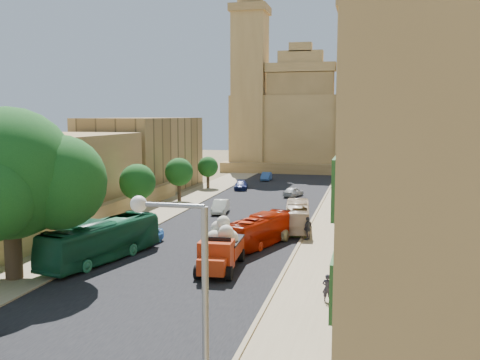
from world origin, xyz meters
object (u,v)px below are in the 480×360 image
at_px(olive_pickup, 296,224).
at_px(car_blue_a, 145,236).
at_px(bus_cream_east, 297,216).
at_px(church, 304,120).
at_px(street_tree_b, 137,182).
at_px(street_tree_c, 179,172).
at_px(car_white_b, 293,192).
at_px(bus_green_north, 102,240).
at_px(car_white_a, 220,207).
at_px(red_truck, 221,247).
at_px(streetlamp, 188,312).
at_px(bus_red_east, 261,230).
at_px(ficus_tree, 11,178).
at_px(car_cream, 279,229).
at_px(street_tree_d, 208,167).
at_px(pedestrian_c, 308,228).
at_px(street_tree_a, 73,201).
at_px(car_blue_b, 266,176).
at_px(car_dkblue, 241,185).
at_px(pedestrian_a, 327,288).

bearing_deg(olive_pickup, car_blue_a, -146.69).
bearing_deg(bus_cream_east, church, -90.66).
distance_m(street_tree_b, bus_cream_east, 16.32).
relative_size(street_tree_c, car_white_b, 1.42).
distance_m(bus_green_north, car_white_a, 20.35).
distance_m(red_truck, bus_green_north, 8.85).
xyz_separation_m(red_truck, olive_pickup, (3.39, 12.62, -0.75)).
height_order(church, red_truck, church).
bearing_deg(car_white_b, streetlamp, 113.50).
bearing_deg(car_white_b, bus_red_east, 110.77).
bearing_deg(bus_red_east, ficus_tree, 60.54).
height_order(olive_pickup, car_white_b, olive_pickup).
height_order(bus_cream_east, car_cream, bus_cream_east).
height_order(street_tree_b, olive_pickup, street_tree_b).
height_order(street_tree_d, olive_pickup, street_tree_d).
bearing_deg(church, pedestrian_c, -82.83).
relative_size(street_tree_b, car_white_a, 1.31).
relative_size(street_tree_b, olive_pickup, 1.34).
bearing_deg(street_tree_a, car_white_a, 67.59).
distance_m(street_tree_d, car_blue_b, 12.74).
bearing_deg(bus_green_north, streetlamp, -43.76).
bearing_deg(bus_red_east, car_dkblue, -55.46).
xyz_separation_m(red_truck, car_dkblue, (-7.78, 38.51, -0.93)).
xyz_separation_m(street_tree_b, car_blue_b, (6.48, 34.72, -3.07)).
relative_size(street_tree_b, red_truck, 0.90).
bearing_deg(bus_cream_east, car_blue_a, 31.78).
bearing_deg(car_white_b, street_tree_c, 45.27).
distance_m(street_tree_d, red_truck, 41.19).
distance_m(street_tree_a, bus_green_north, 5.38).
xyz_separation_m(car_cream, car_dkblue, (-10.00, 27.73, -0.02)).
distance_m(ficus_tree, bus_red_east, 18.87).
bearing_deg(street_tree_c, red_truck, -64.78).
bearing_deg(ficus_tree, street_tree_a, 94.27).
height_order(church, car_blue_a, church).
xyz_separation_m(car_white_a, pedestrian_a, (13.11, -24.90, 0.09)).
relative_size(car_cream, pedestrian_c, 2.38).
relative_size(bus_cream_east, car_white_b, 2.35).
height_order(car_blue_b, pedestrian_a, pedestrian_a).
xyz_separation_m(red_truck, car_white_b, (0.26, 33.68, -0.92)).
bearing_deg(car_blue_b, bus_red_east, -82.01).
xyz_separation_m(car_white_a, car_blue_b, (-0.61, 29.53, -0.04)).
xyz_separation_m(bus_green_north, pedestrian_a, (16.27, -4.81, -0.69)).
xyz_separation_m(car_cream, car_blue_b, (-8.52, 39.07, 0.00)).
xyz_separation_m(church, ficus_tree, (-9.40, -74.61, -3.08)).
relative_size(street_tree_a, street_tree_c, 1.07).
bearing_deg(streetlamp, bus_green_north, 123.18).
bearing_deg(street_tree_b, olive_pickup, -8.84).
height_order(bus_cream_east, car_white_b, bus_cream_east).
bearing_deg(car_blue_b, car_dkblue, -99.53).
height_order(ficus_tree, bus_green_north, ficus_tree).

